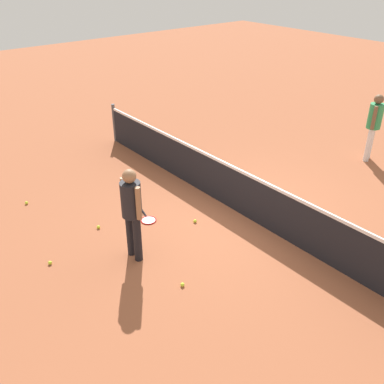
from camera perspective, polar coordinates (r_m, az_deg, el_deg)
The scene contains 10 objects.
ground_plane at distance 8.96m, azimuth 6.40°, elevation -2.80°, with size 40.00×40.00×0.00m, color #9E5638.
court_net at distance 8.71m, azimuth 6.57°, elevation -0.00°, with size 10.09×0.09×1.07m.
player_near_side at distance 7.23m, azimuth -7.93°, elevation -2.00°, with size 0.52×0.35×1.70m.
player_far_side at distance 11.75m, azimuth 22.80°, elevation 8.47°, with size 0.44×0.51×1.70m.
tennis_racket_near_player at distance 8.73m, azimuth -5.79°, elevation -3.61°, with size 0.61×0.39×0.03m.
tennis_ball_near_player at distance 8.62m, azimuth -12.19°, elevation -4.51°, with size 0.07×0.07×0.07m, color #C6E033.
tennis_ball_by_net at distance 8.60m, azimuth 0.40°, elevation -3.83°, with size 0.07×0.07×0.07m, color #C6E033.
tennis_ball_baseline at distance 9.85m, azimuth -20.91°, elevation -1.34°, with size 0.07×0.07×0.07m, color #C6E033.
tennis_ball_stray_left at distance 7.11m, azimuth -1.27°, elevation -12.07°, with size 0.07×0.07×0.07m, color #C6E033.
tennis_ball_stray_right at distance 7.92m, azimuth -18.15°, elevation -8.82°, with size 0.07×0.07×0.07m, color #C6E033.
Camera 1 is at (5.24, -5.54, 4.71)m, focal length 40.61 mm.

